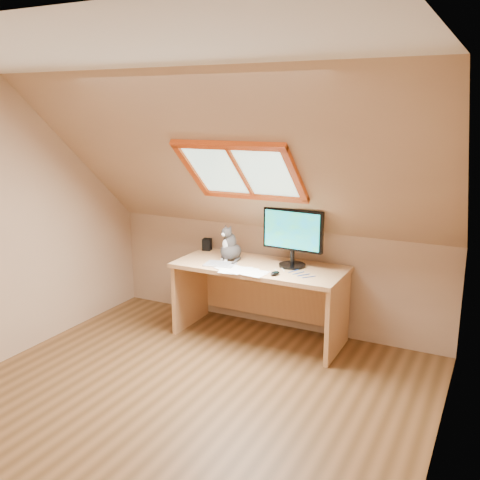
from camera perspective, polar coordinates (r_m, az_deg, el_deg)
The scene contains 10 objects.
ground at distance 4.14m, azimuth -6.68°, elevation -17.17°, with size 3.50×3.50×0.00m, color brown.
room_shell at distance 3.55m, azimuth -8.14°, elevation 2.40°, with size 3.52×3.52×2.41m.
desk at distance 5.08m, azimuth 2.41°, elevation -4.89°, with size 1.58×0.69×0.72m.
monitor at distance 4.85m, azimuth 5.64°, elevation 0.64°, with size 0.58×0.24×0.53m.
cat at distance 5.09m, azimuth -1.05°, elevation -0.76°, with size 0.26×0.28×0.35m.
desk_speaker at distance 5.47m, azimuth -3.54°, elevation -0.47°, with size 0.08×0.08×0.12m, color black.
graphics_tablet at distance 4.95m, azimuth -2.14°, elevation -2.60°, with size 0.28×0.20×0.01m, color #B2B2B7.
mouse at distance 4.66m, azimuth 3.76°, elevation -3.55°, with size 0.06×0.11×0.03m, color black.
papers at distance 4.75m, azimuth 0.09°, elevation -3.34°, with size 0.35×0.30×0.01m.
cables at distance 4.72m, azimuth 5.36°, elevation -3.53°, with size 0.51×0.26×0.01m.
Camera 1 is at (2.00, -2.94, 2.12)m, focal length 40.00 mm.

